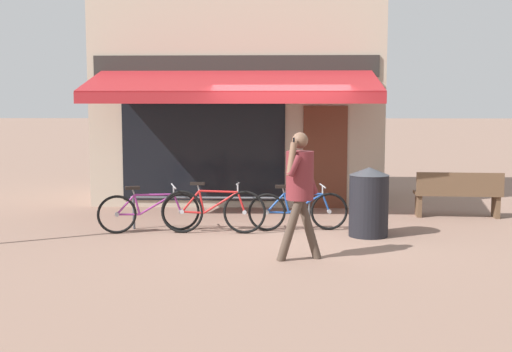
% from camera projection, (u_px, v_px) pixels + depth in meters
% --- Properties ---
extents(ground_plane, '(160.00, 160.00, 0.00)m').
position_uv_depth(ground_plane, '(281.00, 233.00, 10.70)').
color(ground_plane, '#846656').
extents(shop_front, '(6.11, 4.88, 5.10)m').
position_uv_depth(shop_front, '(240.00, 86.00, 14.52)').
color(shop_front, tan).
rests_on(shop_front, ground_plane).
extents(bike_rack_rail, '(3.11, 0.04, 0.57)m').
position_uv_depth(bike_rack_rail, '(221.00, 203.00, 10.96)').
color(bike_rack_rail, '#47494F').
rests_on(bike_rack_rail, ground_plane).
extents(bicycle_purple, '(1.66, 0.63, 0.79)m').
position_uv_depth(bicycle_purple, '(149.00, 211.00, 10.75)').
color(bicycle_purple, black).
rests_on(bicycle_purple, ground_plane).
extents(bicycle_red, '(1.76, 0.52, 0.86)m').
position_uv_depth(bicycle_red, '(213.00, 210.00, 10.68)').
color(bicycle_red, black).
rests_on(bicycle_red, ground_plane).
extents(bicycle_blue, '(1.71, 0.52, 0.78)m').
position_uv_depth(bicycle_blue, '(298.00, 210.00, 10.89)').
color(bicycle_blue, black).
rests_on(bicycle_blue, ground_plane).
extents(pedestrian_adult, '(0.65, 0.59, 1.78)m').
position_uv_depth(pedestrian_adult, '(300.00, 182.00, 8.78)').
color(pedestrian_adult, '#47382D').
rests_on(pedestrian_adult, ground_plane).
extents(litter_bin, '(0.65, 0.65, 1.13)m').
position_uv_depth(litter_bin, '(369.00, 202.00, 10.41)').
color(litter_bin, black).
rests_on(litter_bin, ground_plane).
extents(park_bench, '(1.62, 0.54, 0.87)m').
position_uv_depth(park_bench, '(458.00, 193.00, 12.12)').
color(park_bench, brown).
rests_on(park_bench, ground_plane).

